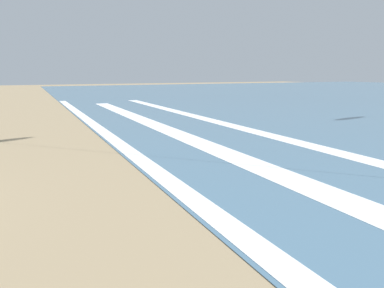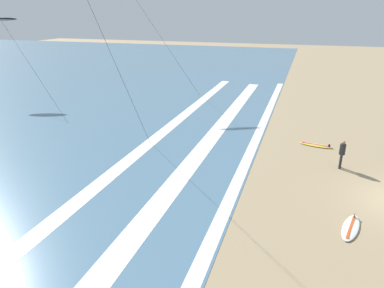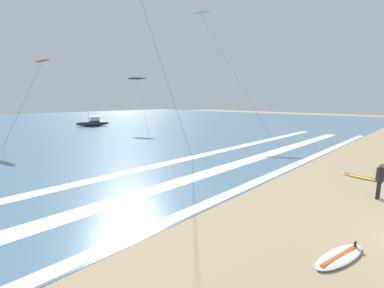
{
  "view_description": "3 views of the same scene",
  "coord_description": "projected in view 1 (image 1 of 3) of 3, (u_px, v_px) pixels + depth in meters",
  "views": [
    {
      "loc": [
        7.92,
        4.56,
        2.78
      ],
      "look_at": [
        -0.52,
        8.63,
        0.82
      ],
      "focal_mm": 31.85,
      "sensor_mm": 36.0,
      "label": 1
    },
    {
      "loc": [
        -16.08,
        5.01,
        8.18
      ],
      "look_at": [
        1.31,
        10.64,
        1.16
      ],
      "focal_mm": 32.62,
      "sensor_mm": 36.0,
      "label": 2
    },
    {
      "loc": [
        -10.4,
        1.04,
        4.31
      ],
      "look_at": [
        -1.21,
        9.78,
        2.16
      ],
      "focal_mm": 24.31,
      "sensor_mm": 36.0,
      "label": 3
    }
  ],
  "objects": [
    {
      "name": "wave_foam_outer_break",
      "position": [
        343.0,
        154.0,
        11.79
      ],
      "size": [
        52.5,
        0.89,
        0.01
      ],
      "primitive_type": "cube",
      "color": "white",
      "rests_on": "ocean_surface"
    },
    {
      "name": "wave_foam_shoreline",
      "position": [
        156.0,
        172.0,
        9.72
      ],
      "size": [
        55.08,
        0.59,
        0.01
      ],
      "primitive_type": "cube",
      "color": "white",
      "rests_on": "ocean_surface"
    },
    {
      "name": "wave_foam_mid_break",
      "position": [
        274.0,
        173.0,
        9.61
      ],
      "size": [
        49.12,
        1.09,
        0.01
      ],
      "primitive_type": "cube",
      "color": "white",
      "rests_on": "ocean_surface"
    }
  ]
}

